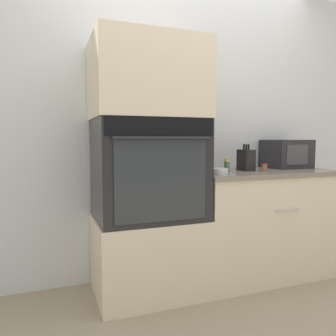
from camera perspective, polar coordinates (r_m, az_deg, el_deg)
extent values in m
plane|color=gray|center=(2.52, 8.03, -21.97)|extent=(12.00, 12.00, 0.00)
cube|color=silver|center=(2.82, 2.19, 7.16)|extent=(8.00, 0.05, 2.50)
cube|color=beige|center=(2.52, -3.40, -14.86)|extent=(0.78, 0.60, 0.57)
cube|color=black|center=(2.39, -3.47, -0.17)|extent=(0.76, 0.59, 0.72)
cube|color=black|center=(2.09, -1.12, 7.28)|extent=(0.73, 0.01, 0.12)
cube|color=#33E54C|center=(2.09, -1.09, 7.28)|extent=(0.09, 0.00, 0.03)
cube|color=#282D33|center=(2.11, -1.10, -2.21)|extent=(0.62, 0.01, 0.53)
cylinder|color=black|center=(2.06, -0.83, 5.21)|extent=(0.64, 0.02, 0.02)
cube|color=beige|center=(2.42, -3.55, 15.02)|extent=(0.78, 0.60, 0.55)
cube|color=beige|center=(2.92, 15.89, -9.42)|extent=(1.21, 0.60, 0.85)
cube|color=slate|center=(2.84, 16.09, -0.73)|extent=(1.23, 0.63, 0.03)
cylinder|color=#B7B7BC|center=(2.64, 20.01, -6.87)|extent=(0.22, 0.01, 0.01)
cube|color=#232326|center=(3.15, 19.89, 2.33)|extent=(0.36, 0.32, 0.25)
cube|color=#3D3D3F|center=(3.01, 21.59, 2.18)|extent=(0.22, 0.01, 0.17)
cube|color=black|center=(2.78, 13.43, 1.35)|extent=(0.09, 0.15, 0.17)
cylinder|color=black|center=(2.76, 13.08, 3.60)|extent=(0.02, 0.02, 0.04)
cylinder|color=black|center=(2.77, 13.47, 3.59)|extent=(0.02, 0.02, 0.04)
cylinder|color=black|center=(2.78, 13.86, 3.59)|extent=(0.02, 0.02, 0.04)
cylinder|color=silver|center=(2.44, 8.75, -0.55)|extent=(0.14, 0.14, 0.04)
cylinder|color=#427047|center=(2.59, 10.22, 0.17)|extent=(0.04, 0.04, 0.08)
cylinder|color=gold|center=(2.59, 10.24, 1.34)|extent=(0.04, 0.04, 0.02)
cylinder|color=brown|center=(2.73, 16.40, -0.08)|extent=(0.05, 0.05, 0.05)
cylinder|color=red|center=(2.73, 16.42, 0.56)|extent=(0.04, 0.04, 0.01)
cylinder|color=#427047|center=(2.72, 7.03, 0.37)|extent=(0.05, 0.05, 0.08)
cylinder|color=black|center=(2.71, 7.04, 1.42)|extent=(0.04, 0.04, 0.02)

